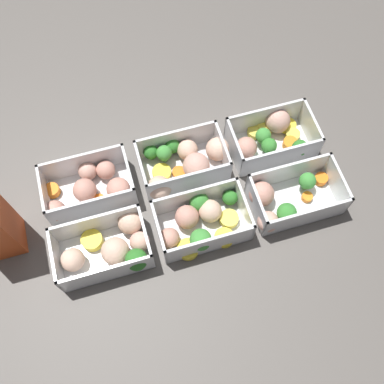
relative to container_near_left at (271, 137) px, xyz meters
The scene contains 7 objects.
ground_plane 0.20m from the container_near_left, 21.01° to the left, with size 4.00×4.00×0.00m, color #56514C.
container_near_left is the anchor object (origin of this frame).
container_near_center 0.18m from the container_near_left, ahead, with size 0.19×0.13×0.06m.
container_near_right 0.37m from the container_near_left, ahead, with size 0.18×0.12×0.06m.
container_far_left 0.14m from the container_near_left, 80.51° to the left, with size 0.18×0.11×0.06m.
container_far_center 0.23m from the container_near_left, 35.28° to the left, with size 0.17×0.12×0.06m.
container_far_right 0.38m from the container_near_left, 20.95° to the left, with size 0.17×0.12×0.06m.
Camera 1 is at (0.10, 0.34, 0.78)m, focal length 42.00 mm.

